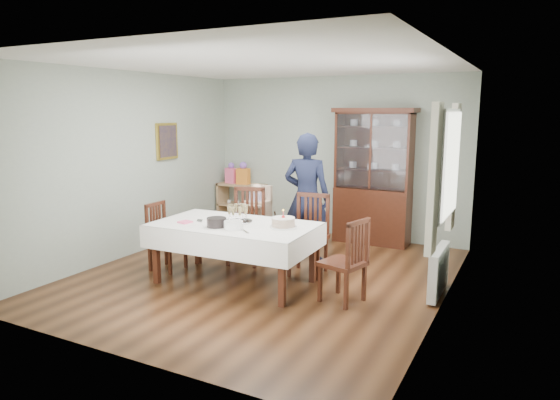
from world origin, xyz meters
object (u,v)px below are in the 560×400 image
Objects in this scene: chair_end_left at (167,250)px; champagne_tray at (238,217)px; woman at (307,197)px; gift_bag_pink at (231,174)px; birthday_cake at (283,223)px; dining_table at (235,253)px; chair_far_left at (246,241)px; gift_bag_orange at (243,174)px; chair_far_right at (308,251)px; china_cabinet at (373,174)px; high_chair at (257,226)px; sideboard at (242,205)px; chair_end_right at (344,277)px.

chair_end_left is 2.52× the size of champagne_tray.
woman reaches higher than gift_bag_pink.
dining_table is at bearing -171.42° from birthday_cake.
gift_bag_orange is at bearing 109.19° from chair_far_left.
chair_far_left is 1.07m from woman.
chair_far_left is 1.01× the size of chair_far_right.
chair_end_left is at bearing -127.80° from china_cabinet.
high_chair is (0.67, 1.30, 0.14)m from chair_end_left.
chair_far_right is 0.87m from woman.
gift_bag_pink reaches higher than dining_table.
champagne_tray is at bearing -87.63° from chair_end_left.
chair_far_right is 3.23× the size of birthday_cake.
champagne_tray is (1.11, 0.06, 0.56)m from chair_end_left.
sideboard is (-1.56, 2.69, 0.02)m from dining_table.
woman is 1.74× the size of high_chair.
gift_bag_orange is (-2.18, 1.92, 0.67)m from chair_far_right.
woman is 1.25m from birthday_cake.
dining_table is 1.11× the size of woman.
high_chair is at bearing -9.28° from woman.
birthday_cake reaches higher than champagne_tray.
woman is 4.76× the size of gift_bag_pink.
chair_end_right reaches higher than chair_end_left.
chair_end_right is 4.20m from gift_bag_pink.
chair_end_left is at bearing -81.48° from gift_bag_orange.
high_chair is at bearing -51.52° from gift_bag_orange.
gift_bag_orange reaches higher than chair_far_right.
chair_far_left reaches higher than chair_end_right.
champagne_tray is (-0.94, -2.58, -0.29)m from china_cabinet.
dining_table is 0.93× the size of china_cabinet.
gift_bag_pink reaches higher than chair_far_right.
china_cabinet is 1.19× the size of woman.
chair_end_right is 2.51× the size of gift_bag_pink.
china_cabinet is 2.08× the size of chair_far_right.
dining_table is 2.92m from china_cabinet.
birthday_cake is at bearing 0.55° from champagne_tray.
sideboard is 0.61m from gift_bag_pink.
chair_far_left is at bearing 143.91° from birthday_cake.
high_chair is (-0.44, 1.33, 0.03)m from dining_table.
chair_end_right is 0.96m from birthday_cake.
birthday_cake is (0.63, 0.01, -0.01)m from champagne_tray.
gift_bag_pink is at bearing -174.46° from sideboard.
chair_end_right is 2.28m from high_chair.
gift_bag_pink is at bearing -40.61° from woman.
high_chair reaches higher than dining_table.
dining_table is at bearing -68.03° from high_chair.
woman is at bearing 72.38° from champagne_tray.
china_cabinet reaches higher than chair_end_left.
birthday_cake is at bearing -88.62° from chair_end_left.
chair_far_left is (-0.31, 0.79, -0.07)m from dining_table.
chair_end_right is at bearing -31.03° from high_chair.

